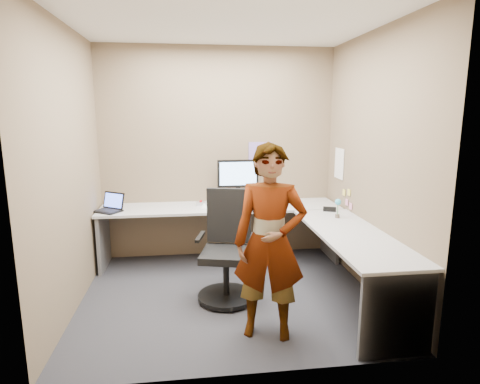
{
  "coord_description": "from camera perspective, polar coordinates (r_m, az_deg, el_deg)",
  "views": [
    {
      "loc": [
        -0.38,
        -3.89,
        1.89
      ],
      "look_at": [
        0.15,
        0.25,
        1.05
      ],
      "focal_mm": 30.0,
      "sensor_mm": 36.0,
      "label": 1
    }
  ],
  "objects": [
    {
      "name": "ground",
      "position": [
        4.34,
        -1.61,
        -14.44
      ],
      "size": [
        3.0,
        3.0,
        0.0
      ],
      "primitive_type": "plane",
      "color": "#222227",
      "rests_on": "ground"
    },
    {
      "name": "stapler",
      "position": [
        4.85,
        12.63,
        -2.4
      ],
      "size": [
        0.15,
        0.09,
        0.05
      ],
      "primitive_type": "cube",
      "rotation": [
        0.0,
        0.0,
        -0.39
      ],
      "color": "black",
      "rests_on": "desk"
    },
    {
      "name": "sticky_note_a",
      "position": [
        4.91,
        15.23,
        -0.07
      ],
      "size": [
        0.01,
        0.07,
        0.07
      ],
      "primitive_type": "cube",
      "color": "#F2E059",
      "rests_on": "wall_right"
    },
    {
      "name": "desk",
      "position": [
        4.54,
        3.37,
        -5.29
      ],
      "size": [
        2.98,
        2.58,
        0.73
      ],
      "color": "#AEAEAE",
      "rests_on": "ground"
    },
    {
      "name": "wall_right",
      "position": [
        4.35,
        18.38,
        3.68
      ],
      "size": [
        0.0,
        2.7,
        2.7
      ],
      "primitive_type": "plane",
      "rotation": [
        1.57,
        0.0,
        -1.57
      ],
      "color": "brown",
      "rests_on": "ground"
    },
    {
      "name": "sticky_note_b",
      "position": [
        4.98,
        14.94,
        -1.42
      ],
      "size": [
        0.01,
        0.07,
        0.07
      ],
      "primitive_type": "cube",
      "color": "pink",
      "rests_on": "wall_right"
    },
    {
      "name": "paper_ream",
      "position": [
        5.14,
        -0.26,
        -1.28
      ],
      "size": [
        0.33,
        0.24,
        0.07
      ],
      "primitive_type": "cube",
      "rotation": [
        0.0,
        0.0,
        0.01
      ],
      "color": "red",
      "rests_on": "desk"
    },
    {
      "name": "monitor",
      "position": [
        5.1,
        -0.28,
        2.33
      ],
      "size": [
        0.52,
        0.15,
        0.5
      ],
      "rotation": [
        0.0,
        0.0,
        0.01
      ],
      "color": "black",
      "rests_on": "paper_ream"
    },
    {
      "name": "flower",
      "position": [
        4.56,
        13.75,
        -1.84
      ],
      "size": [
        0.07,
        0.07,
        0.22
      ],
      "color": "brown",
      "rests_on": "desk"
    },
    {
      "name": "trackball_mouse",
      "position": [
        5.07,
        -5.58,
        -1.6
      ],
      "size": [
        0.12,
        0.08,
        0.07
      ],
      "color": "#B7B7BC",
      "rests_on": "desk"
    },
    {
      "name": "origami",
      "position": [
        4.94,
        -5.1,
        -1.89
      ],
      "size": [
        0.1,
        0.1,
        0.06
      ],
      "primitive_type": "cone",
      "color": "white",
      "rests_on": "desk"
    },
    {
      "name": "person",
      "position": [
        3.35,
        4.25,
        -7.17
      ],
      "size": [
        0.69,
        0.54,
        1.65
      ],
      "primitive_type": "imported",
      "rotation": [
        0.0,
        0.0,
        -0.28
      ],
      "color": "#999399",
      "rests_on": "ground"
    },
    {
      "name": "sticky_note_c",
      "position": [
        4.87,
        15.45,
        -1.96
      ],
      "size": [
        0.01,
        0.07,
        0.07
      ],
      "primitive_type": "cube",
      "color": "pink",
      "rests_on": "wall_right"
    },
    {
      "name": "calendar_white",
      "position": [
        5.18,
        13.93,
        3.94
      ],
      "size": [
        0.01,
        0.28,
        0.38
      ],
      "primitive_type": "cube",
      "color": "white",
      "rests_on": "wall_right"
    },
    {
      "name": "calendar_purple",
      "position": [
        5.29,
        2.85,
        4.96
      ],
      "size": [
        0.3,
        0.01,
        0.4
      ],
      "primitive_type": "cube",
      "color": "#846BB7",
      "rests_on": "wall_back"
    },
    {
      "name": "laptop",
      "position": [
        4.99,
        -17.97,
        -1.97
      ],
      "size": [
        0.39,
        0.38,
        0.22
      ],
      "rotation": [
        0.0,
        0.0,
        -0.59
      ],
      "color": "black",
      "rests_on": "desk"
    },
    {
      "name": "wall_back",
      "position": [
        5.23,
        -3.13,
        5.43
      ],
      "size": [
        3.0,
        0.0,
        3.0
      ],
      "primitive_type": "plane",
      "rotation": [
        1.57,
        0.0,
        0.0
      ],
      "color": "brown",
      "rests_on": "ground"
    },
    {
      "name": "office_chair",
      "position": [
        4.12,
        -1.86,
        -9.08
      ],
      "size": [
        0.62,
        0.59,
        1.1
      ],
      "rotation": [
        0.0,
        0.0,
        -0.24
      ],
      "color": "black",
      "rests_on": "ground"
    },
    {
      "name": "sticky_note_d",
      "position": [
        5.05,
        14.57,
        -0.07
      ],
      "size": [
        0.01,
        0.07,
        0.07
      ],
      "primitive_type": "cube",
      "color": "#F2E059",
      "rests_on": "wall_right"
    },
    {
      "name": "ceiling",
      "position": [
        3.99,
        -1.84,
        23.1
      ],
      "size": [
        3.0,
        3.0,
        0.0
      ],
      "primitive_type": "plane",
      "rotation": [
        3.14,
        0.0,
        0.0
      ],
      "color": "white",
      "rests_on": "wall_back"
    },
    {
      "name": "wall_left",
      "position": [
        4.08,
        -23.21,
        2.87
      ],
      "size": [
        0.0,
        2.7,
        2.7
      ],
      "primitive_type": "plane",
      "rotation": [
        1.57,
        0.0,
        1.57
      ],
      "color": "brown",
      "rests_on": "ground"
    }
  ]
}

